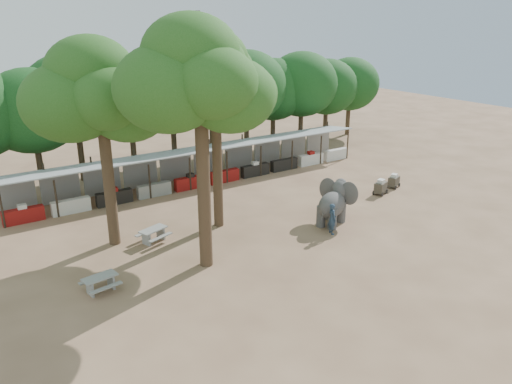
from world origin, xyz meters
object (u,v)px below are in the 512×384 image
elephant (335,202)px  yard_tree_back (211,80)px  yard_tree_left (96,93)px  cart_front (381,187)px  yard_tree_center (195,78)px  picnic_table_near (100,282)px  handler (332,219)px  picnic_table_far (153,233)px  cart_back (394,181)px

elephant → yard_tree_back: bearing=125.9°
yard_tree_left → cart_front: yard_tree_left is taller
elephant → yard_tree_center: bearing=158.7°
picnic_table_near → yard_tree_back: bearing=16.6°
yard_tree_left → yard_tree_back: (6.00, -1.00, 0.34)m
handler → yard_tree_center: bearing=100.3°
picnic_table_near → elephant: bearing=-7.9°
picnic_table_near → picnic_table_far: size_ratio=0.89×
handler → cart_front: size_ratio=1.42×
yard_tree_back → cart_front: size_ratio=8.81×
cart_back → elephant: bearing=175.1°
picnic_table_far → yard_tree_center: bearing=-94.0°
elephant → picnic_table_near: bearing=157.1°
elephant → picnic_table_near: size_ratio=1.99×
picnic_table_far → cart_back: bearing=-22.2°
yard_tree_left → cart_front: size_ratio=8.54×
yard_tree_center → cart_front: bearing=8.6°
yard_tree_back → picnic_table_near: yard_tree_back is taller
yard_tree_back → elephant: (6.17, -3.62, -7.27)m
elephant → handler: size_ratio=1.86×
yard_tree_left → picnic_table_far: (1.99, -1.21, -7.69)m
cart_front → cart_back: size_ratio=1.06×
yard_tree_left → handler: (10.91, -5.84, -7.29)m
cart_back → picnic_table_far: bearing=155.2°
yard_tree_back → cart_front: (12.28, -1.70, -8.01)m
yard_tree_center → yard_tree_back: yard_tree_center is taller
cart_front → picnic_table_near: bearing=165.0°
yard_tree_back → yard_tree_center: bearing=-126.9°
cart_front → yard_tree_back: bearing=151.1°
yard_tree_left → picnic_table_near: size_ratio=6.45×
elephant → picnic_table_far: size_ratio=1.77×
handler → cart_back: handler is taller
yard_tree_left → elephant: bearing=-20.8°
yard_tree_left → yard_tree_back: 6.09m
yard_tree_center → elephant: yard_tree_center is taller
yard_tree_back → cart_back: yard_tree_back is taller
yard_tree_back → picnic_table_near: bearing=-154.7°
picnic_table_near → cart_back: bearing=-2.0°
picnic_table_far → cart_front: cart_front is taller
picnic_table_near → cart_back: cart_back is taller
yard_tree_back → handler: (4.91, -4.84, -7.63)m
yard_tree_left → yard_tree_center: 5.92m
yard_tree_center → yard_tree_back: bearing=53.1°
picnic_table_near → cart_back: (22.25, 2.61, 0.01)m
yard_tree_center → picnic_table_near: size_ratio=7.05×
yard_tree_back → cart_front: yard_tree_back is taller
yard_tree_center → handler: 11.49m
yard_tree_left → picnic_table_near: bearing=-113.4°
yard_tree_center → cart_back: size_ratio=9.85×
yard_tree_back → picnic_table_near: (-8.09, -3.83, -8.05)m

